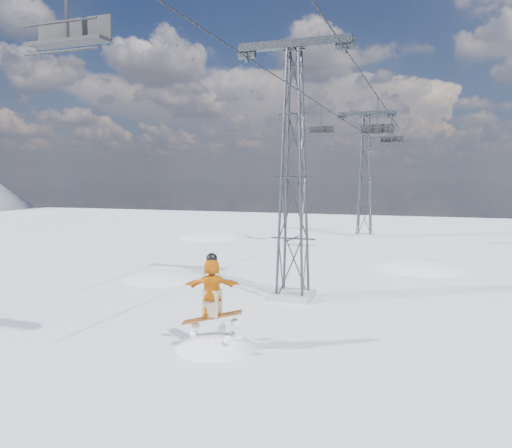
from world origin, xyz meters
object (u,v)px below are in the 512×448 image
(lift_tower_far, at_px, (365,178))
(lift_chair_near, at_px, (70,33))
(lift_tower_near, at_px, (293,178))
(snowboarder_jump, at_px, (217,396))

(lift_tower_far, xyz_separation_m, lift_chair_near, (-2.20, -36.71, 3.34))
(lift_tower_near, xyz_separation_m, lift_tower_far, (0.00, 25.00, 0.00))
(lift_tower_near, bearing_deg, lift_tower_far, 90.00)
(snowboarder_jump, distance_m, lift_chair_near, 11.47)
(lift_tower_far, height_order, lift_chair_near, lift_tower_far)
(lift_tower_near, relative_size, snowboarder_jump, 1.61)
(lift_tower_near, xyz_separation_m, lift_chair_near, (-2.20, -11.71, 3.34))
(snowboarder_jump, bearing_deg, lift_tower_near, 85.32)
(lift_tower_near, distance_m, lift_tower_far, 25.00)
(lift_tower_near, height_order, lift_tower_far, same)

